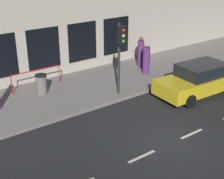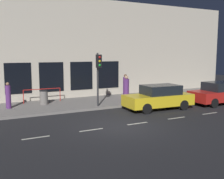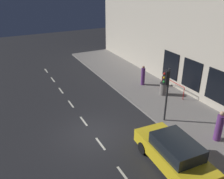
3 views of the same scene
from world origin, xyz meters
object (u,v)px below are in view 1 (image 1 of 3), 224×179
object	(u,v)px
parked_car_1	(199,79)
pedestrian_1	(141,53)
pedestrian_2	(146,60)
traffic_light	(121,45)
trash_bin	(42,84)

from	to	relation	value
parked_car_1	pedestrian_1	size ratio (longest dim) A/B	2.51
pedestrian_1	pedestrian_2	bearing A→B (deg)	88.68
traffic_light	trash_bin	xyz separation A→B (m)	(2.37, 3.03, -2.00)
traffic_light	parked_car_1	distance (m)	4.33
trash_bin	pedestrian_1	bearing A→B (deg)	-87.85
pedestrian_1	trash_bin	size ratio (longest dim) A/B	1.85
pedestrian_1	trash_bin	bearing A→B (deg)	27.51
traffic_light	pedestrian_2	size ratio (longest dim) A/B	1.93
pedestrian_2	trash_bin	size ratio (longest dim) A/B	1.84
pedestrian_2	pedestrian_1	bearing A→B (deg)	34.32
trash_bin	parked_car_1	bearing A→B (deg)	-124.34
parked_car_1	trash_bin	distance (m)	7.74
traffic_light	trash_bin	distance (m)	4.33
parked_car_1	pedestrian_2	size ratio (longest dim) A/B	2.52
parked_car_1	trash_bin	bearing A→B (deg)	58.64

